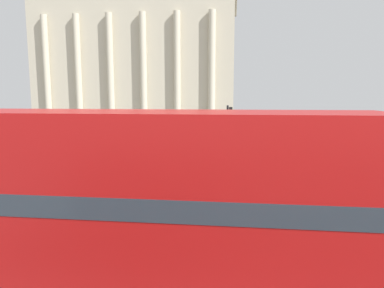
# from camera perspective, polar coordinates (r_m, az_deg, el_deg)

# --- Properties ---
(double_decker_bus) EXTENTS (10.45, 2.63, 4.37)m
(double_decker_bus) POSITION_cam_1_polar(r_m,az_deg,el_deg) (7.81, -8.29, -8.93)
(double_decker_bus) COLOR black
(double_decker_bus) RESTS_ON ground_plane
(plaza_building_left) EXTENTS (28.98, 17.04, 18.84)m
(plaza_building_left) POSITION_cam_1_polar(r_m,az_deg,el_deg) (55.46, -8.20, 12.71)
(plaza_building_left) COLOR beige
(plaza_building_left) RESTS_ON ground_plane
(traffic_light_near) EXTENTS (0.42, 0.24, 4.09)m
(traffic_light_near) POSITION_cam_1_polar(r_m,az_deg,el_deg) (12.21, -4.31, -1.65)
(traffic_light_near) COLOR black
(traffic_light_near) RESTS_ON ground_plane
(traffic_light_mid) EXTENTS (0.42, 0.24, 4.18)m
(traffic_light_mid) POSITION_cam_1_polar(r_m,az_deg,el_deg) (20.41, 6.11, 2.31)
(traffic_light_mid) COLOR black
(traffic_light_mid) RESTS_ON ground_plane
(pedestrian_white) EXTENTS (0.32, 0.32, 1.64)m
(pedestrian_white) POSITION_cam_1_polar(r_m,az_deg,el_deg) (33.24, 25.57, 0.65)
(pedestrian_white) COLOR #282B33
(pedestrian_white) RESTS_ON ground_plane
(pedestrian_red) EXTENTS (0.32, 0.32, 1.79)m
(pedestrian_red) POSITION_cam_1_polar(r_m,az_deg,el_deg) (28.21, 22.15, -0.12)
(pedestrian_red) COLOR #282B33
(pedestrian_red) RESTS_ON ground_plane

